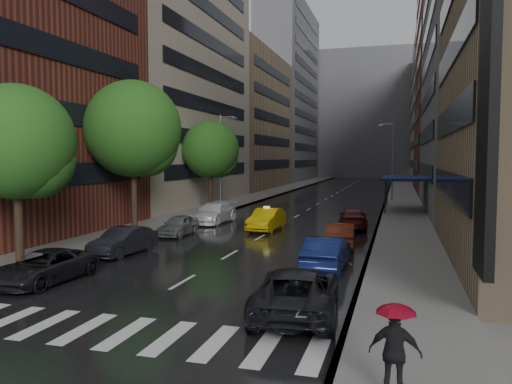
# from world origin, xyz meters

# --- Properties ---
(ground) EXTENTS (220.00, 220.00, 0.00)m
(ground) POSITION_xyz_m (0.00, 0.00, 0.00)
(ground) COLOR gray
(ground) RESTS_ON ground
(road) EXTENTS (14.00, 140.00, 0.01)m
(road) POSITION_xyz_m (0.00, 50.00, 0.01)
(road) COLOR black
(road) RESTS_ON ground
(sidewalk_left) EXTENTS (4.00, 140.00, 0.15)m
(sidewalk_left) POSITION_xyz_m (-9.00, 50.00, 0.07)
(sidewalk_left) COLOR gray
(sidewalk_left) RESTS_ON ground
(sidewalk_right) EXTENTS (4.00, 140.00, 0.15)m
(sidewalk_right) POSITION_xyz_m (9.00, 50.00, 0.07)
(sidewalk_right) COLOR gray
(sidewalk_right) RESTS_ON ground
(crosswalk) EXTENTS (13.15, 2.80, 0.01)m
(crosswalk) POSITION_xyz_m (0.20, -2.00, 0.01)
(crosswalk) COLOR silver
(crosswalk) RESTS_ON ground
(buildings_left) EXTENTS (8.00, 108.00, 38.00)m
(buildings_left) POSITION_xyz_m (-15.00, 58.79, 15.99)
(buildings_left) COLOR maroon
(buildings_left) RESTS_ON ground
(buildings_right) EXTENTS (8.05, 109.10, 36.00)m
(buildings_right) POSITION_xyz_m (15.00, 56.70, 15.03)
(buildings_right) COLOR #937A5B
(buildings_right) RESTS_ON ground
(building_far) EXTENTS (40.00, 14.00, 32.00)m
(building_far) POSITION_xyz_m (0.00, 118.00, 16.00)
(building_far) COLOR slate
(building_far) RESTS_ON ground
(tree_near) EXTENTS (5.37, 5.37, 8.56)m
(tree_near) POSITION_xyz_m (-8.60, 4.58, 5.86)
(tree_near) COLOR #382619
(tree_near) RESTS_ON ground
(tree_mid) EXTENTS (6.45, 6.45, 10.28)m
(tree_mid) POSITION_xyz_m (-8.60, 15.22, 7.04)
(tree_mid) COLOR #382619
(tree_mid) RESTS_ON ground
(tree_far) EXTENTS (5.41, 5.41, 8.62)m
(tree_far) POSITION_xyz_m (-8.60, 29.45, 5.90)
(tree_far) COLOR #382619
(tree_far) RESTS_ON ground
(taxi) EXTENTS (1.85, 4.78, 1.55)m
(taxi) POSITION_xyz_m (-0.39, 19.13, 0.78)
(taxi) COLOR #DEB80B
(taxi) RESTS_ON ground
(parked_cars_left) EXTENTS (2.55, 24.80, 1.59)m
(parked_cars_left) POSITION_xyz_m (-5.40, 12.91, 0.73)
(parked_cars_left) COLOR black
(parked_cars_left) RESTS_ON ground
(parked_cars_right) EXTENTS (3.11, 26.16, 1.56)m
(parked_cars_right) POSITION_xyz_m (5.40, 9.64, 0.76)
(parked_cars_right) COLOR black
(parked_cars_right) RESTS_ON ground
(ped_red_umbrella) EXTENTS (1.13, 0.82, 2.01)m
(ped_red_umbrella) POSITION_xyz_m (8.52, -4.13, 1.33)
(ped_red_umbrella) COLOR black
(ped_red_umbrella) RESTS_ON sidewalk_right
(street_lamp_left) EXTENTS (1.74, 0.22, 9.00)m
(street_lamp_left) POSITION_xyz_m (-7.72, 30.00, 4.89)
(street_lamp_left) COLOR gray
(street_lamp_left) RESTS_ON sidewalk_left
(street_lamp_right) EXTENTS (1.74, 0.22, 9.00)m
(street_lamp_right) POSITION_xyz_m (7.72, 45.00, 4.89)
(street_lamp_right) COLOR gray
(street_lamp_right) RESTS_ON sidewalk_right
(awning) EXTENTS (4.00, 8.00, 3.12)m
(awning) POSITION_xyz_m (8.98, 35.00, 3.13)
(awning) COLOR navy
(awning) RESTS_ON sidewalk_right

